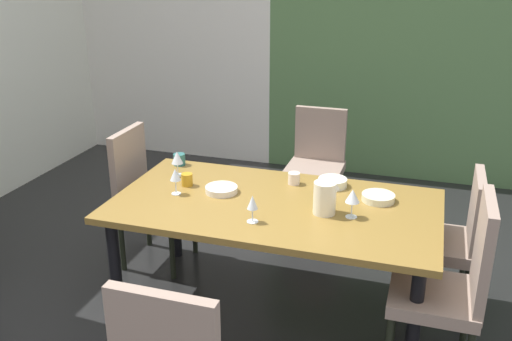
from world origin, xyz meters
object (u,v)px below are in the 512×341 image
chair_right_near (453,282)px  wine_glass_south (252,204)px  serving_bowl_near_window (333,182)px  wine_glass_west (175,175)px  cup_center (187,180)px  cup_east (294,178)px  serving_bowl_rear (378,198)px  dining_table (274,214)px  chair_head_far (317,159)px  pitcher_front (325,198)px  wine_glass_corner (353,197)px  serving_bowl_right (221,189)px  wine_glass_north (177,158)px  chair_left_far (146,191)px  cup_left (179,159)px  chair_right_far (450,235)px

chair_right_near → wine_glass_south: bearing=88.8°
chair_right_near → serving_bowl_near_window: 1.01m
wine_glass_west → cup_center: wine_glass_west is taller
cup_east → cup_center: bearing=-160.1°
serving_bowl_rear → serving_bowl_near_window: (-0.30, 0.14, 0.00)m
cup_center → dining_table: bearing=-8.8°
chair_head_far → serving_bowl_near_window: (0.30, -0.99, 0.22)m
chair_right_near → pitcher_front: (-0.71, 0.25, 0.26)m
dining_table → wine_glass_corner: wine_glass_corner is taller
chair_right_near → wine_glass_corner: (-0.56, 0.25, 0.29)m
wine_glass_corner → serving_bowl_right: size_ratio=0.84×
pitcher_front → dining_table: bearing=170.8°
serving_bowl_near_window → wine_glass_north: bearing=-173.1°
chair_left_far → wine_glass_west: 0.62m
wine_glass_west → cup_left: 0.52m
wine_glass_north → cup_east: 0.78m
dining_table → cup_center: cup_center is taller
serving_bowl_rear → serving_bowl_near_window: serving_bowl_near_window is taller
chair_right_near → cup_east: size_ratio=13.53×
chair_right_far → cup_center: size_ratio=11.46×
chair_head_far → serving_bowl_rear: (0.60, -1.13, 0.22)m
wine_glass_south → cup_east: size_ratio=2.09×
chair_right_far → serving_bowl_right: chair_right_far is taller
serving_bowl_near_window → pitcher_front: size_ratio=0.96×
chair_right_near → wine_glass_north: size_ratio=6.07×
chair_right_near → wine_glass_south: size_ratio=6.48×
chair_right_near → wine_glass_corner: 0.68m
wine_glass_corner → cup_left: wine_glass_corner is taller
chair_left_far → wine_glass_north: 0.42m
wine_glass_south → chair_left_far: bearing=149.2°
chair_right_near → serving_bowl_near_window: size_ratio=5.57×
cup_east → chair_head_far: bearing=93.4°
cup_left → chair_head_far: bearing=50.1°
chair_left_far → chair_right_near: (2.03, -0.60, 0.01)m
chair_left_far → wine_glass_corner: bearing=76.5°
pitcher_front → serving_bowl_right: bearing=171.0°
chair_right_far → chair_head_far: size_ratio=0.99×
serving_bowl_rear → chair_left_far: bearing=177.0°
dining_table → cup_center: (-0.60, 0.09, 0.11)m
chair_right_near → serving_bowl_rear: size_ratio=5.18×
chair_right_near → serving_bowl_right: (-1.37, 0.35, 0.18)m
chair_right_far → wine_glass_south: bearing=118.7°
chair_left_far → cup_left: (0.21, 0.12, 0.22)m
dining_table → wine_glass_corner: size_ratio=11.45×
chair_left_far → cup_left: bearing=119.3°
wine_glass_corner → wine_glass_south: wine_glass_corner is taller
wine_glass_corner → wine_glass_west: wine_glass_corner is taller
dining_table → wine_glass_west: size_ratio=11.62×
wine_glass_north → wine_glass_south: bearing=-36.9°
wine_glass_west → serving_bowl_rear: bearing=12.8°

